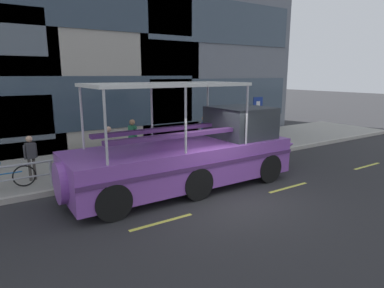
# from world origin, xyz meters

# --- Properties ---
(ground_plane) EXTENTS (120.00, 120.00, 0.00)m
(ground_plane) POSITION_xyz_m (0.00, 0.00, 0.00)
(ground_plane) COLOR #2B2B2D
(sidewalk) EXTENTS (32.00, 4.80, 0.18)m
(sidewalk) POSITION_xyz_m (0.00, 5.60, 0.09)
(sidewalk) COLOR #99968E
(sidewalk) RESTS_ON ground_plane
(curb_edge) EXTENTS (32.00, 0.18, 0.18)m
(curb_edge) POSITION_xyz_m (0.00, 3.11, 0.09)
(curb_edge) COLOR #B2ADA3
(curb_edge) RESTS_ON ground_plane
(lane_centreline) EXTENTS (25.80, 0.12, 0.01)m
(lane_centreline) POSITION_xyz_m (-0.00, -0.49, 0.00)
(lane_centreline) COLOR #DBD64C
(lane_centreline) RESTS_ON ground_plane
(curb_guardrail) EXTENTS (11.00, 0.09, 0.88)m
(curb_guardrail) POSITION_xyz_m (-0.67, 3.45, 0.77)
(curb_guardrail) COLOR #9EA0A8
(curb_guardrail) RESTS_ON sidewalk
(parking_sign) EXTENTS (0.60, 0.12, 2.47)m
(parking_sign) POSITION_xyz_m (5.31, 4.10, 1.86)
(parking_sign) COLOR #4C4F54
(parking_sign) RESTS_ON sidewalk
(leaned_bicycle) EXTENTS (1.74, 0.46, 0.96)m
(leaned_bicycle) POSITION_xyz_m (-5.56, 3.92, 0.56)
(leaned_bicycle) COLOR black
(leaned_bicycle) RESTS_ON sidewalk
(duck_tour_boat) EXTENTS (9.41, 2.54, 3.47)m
(duck_tour_boat) POSITION_xyz_m (-0.02, 1.44, 1.11)
(duck_tour_boat) COLOR purple
(duck_tour_boat) RESTS_ON ground_plane
(pedestrian_near_bow) EXTENTS (0.43, 0.35, 1.76)m
(pedestrian_near_bow) POSITION_xyz_m (2.31, 4.29, 1.24)
(pedestrian_near_bow) COLOR #1E2338
(pedestrian_near_bow) RESTS_ON sidewalk
(pedestrian_mid_left) EXTENTS (0.29, 0.48, 1.74)m
(pedestrian_mid_left) POSITION_xyz_m (-0.82, 5.01, 1.23)
(pedestrian_mid_left) COLOR #47423D
(pedestrian_mid_left) RESTS_ON sidewalk
(pedestrian_mid_right) EXTENTS (0.45, 0.26, 1.63)m
(pedestrian_mid_right) POSITION_xyz_m (-2.01, 4.47, 1.16)
(pedestrian_mid_right) COLOR black
(pedestrian_mid_right) RESTS_ON sidewalk
(pedestrian_near_stern) EXTENTS (0.43, 0.25, 1.54)m
(pedestrian_near_stern) POSITION_xyz_m (-4.73, 4.48, 1.11)
(pedestrian_near_stern) COLOR #47423D
(pedestrian_near_stern) RESTS_ON sidewalk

